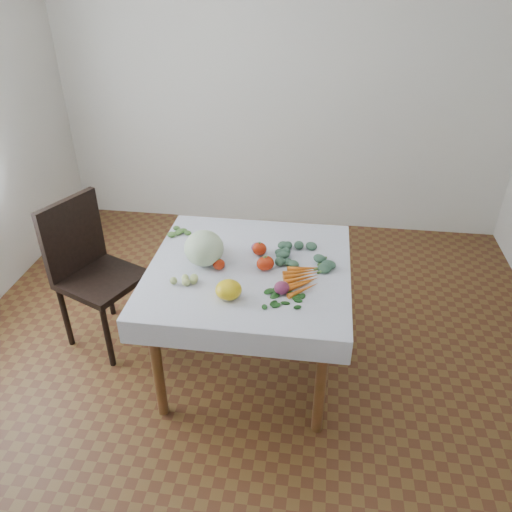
{
  "coord_description": "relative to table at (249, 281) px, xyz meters",
  "views": [
    {
      "loc": [
        0.36,
        -2.33,
        2.28
      ],
      "look_at": [
        0.04,
        0.01,
        0.82
      ],
      "focal_mm": 35.0,
      "sensor_mm": 36.0,
      "label": 1
    }
  ],
  "objects": [
    {
      "name": "ground",
      "position": [
        0.0,
        0.0,
        -0.65
      ],
      "size": [
        4.0,
        4.0,
        0.0
      ],
      "primitive_type": "plane",
      "color": "brown"
    },
    {
      "name": "back_wall",
      "position": [
        0.0,
        2.0,
        0.7
      ],
      "size": [
        4.0,
        0.04,
        2.7
      ],
      "primitive_type": "cube",
      "color": "silver",
      "rests_on": "ground"
    },
    {
      "name": "table",
      "position": [
        0.0,
        0.0,
        0.0
      ],
      "size": [
        1.0,
        1.0,
        0.75
      ],
      "color": "brown",
      "rests_on": "ground"
    },
    {
      "name": "tablecloth",
      "position": [
        0.0,
        0.0,
        0.1
      ],
      "size": [
        1.12,
        1.12,
        0.01
      ],
      "primitive_type": "cube",
      "color": "white",
      "rests_on": "table"
    },
    {
      "name": "chair",
      "position": [
        -1.06,
        0.18,
        -0.09
      ],
      "size": [
        0.59,
        0.59,
        0.99
      ],
      "color": "black",
      "rests_on": "ground"
    },
    {
      "name": "cabbage",
      "position": [
        -0.25,
        0.0,
        0.2
      ],
      "size": [
        0.29,
        0.29,
        0.2
      ],
      "primitive_type": "ellipsoid",
      "rotation": [
        0.0,
        0.0,
        -0.4
      ],
      "color": "beige",
      "rests_on": "tablecloth"
    },
    {
      "name": "tomato_a",
      "position": [
        0.09,
        -0.02,
        0.14
      ],
      "size": [
        0.09,
        0.09,
        0.07
      ],
      "primitive_type": "ellipsoid",
      "rotation": [
        0.0,
        0.0,
        -0.04
      ],
      "color": "#B2260B",
      "rests_on": "tablecloth"
    },
    {
      "name": "tomato_b",
      "position": [
        0.04,
        0.14,
        0.14
      ],
      "size": [
        0.11,
        0.11,
        0.07
      ],
      "primitive_type": "ellipsoid",
      "rotation": [
        0.0,
        0.0,
        -0.32
      ],
      "color": "#B2260B",
      "rests_on": "tablecloth"
    },
    {
      "name": "tomato_c",
      "position": [
        -0.16,
        -0.05,
        0.13
      ],
      "size": [
        0.07,
        0.07,
        0.06
      ],
      "primitive_type": "ellipsoid",
      "rotation": [
        0.0,
        0.0,
        0.0
      ],
      "color": "#B2260B",
      "rests_on": "tablecloth"
    },
    {
      "name": "tomato_d",
      "position": [
        0.1,
        -0.01,
        0.14
      ],
      "size": [
        0.09,
        0.09,
        0.08
      ],
      "primitive_type": "ellipsoid",
      "rotation": [
        0.0,
        0.0,
        -0.03
      ],
      "color": "#B2260B",
      "rests_on": "tablecloth"
    },
    {
      "name": "heirloom_back",
      "position": [
        -0.24,
        0.12,
        0.14
      ],
      "size": [
        0.16,
        0.16,
        0.08
      ],
      "primitive_type": "ellipsoid",
      "rotation": [
        0.0,
        0.0,
        -0.41
      ],
      "color": "yellow",
      "rests_on": "tablecloth"
    },
    {
      "name": "heirloom_front",
      "position": [
        -0.06,
        -0.3,
        0.15
      ],
      "size": [
        0.17,
        0.17,
        0.1
      ],
      "primitive_type": "ellipsoid",
      "rotation": [
        0.0,
        0.0,
        0.28
      ],
      "color": "yellow",
      "rests_on": "tablecloth"
    },
    {
      "name": "onion_a",
      "position": [
        0.02,
        0.16,
        0.13
      ],
      "size": [
        0.08,
        0.08,
        0.06
      ],
      "primitive_type": "ellipsoid",
      "rotation": [
        0.0,
        0.0,
        0.16
      ],
      "color": "#5A193B",
      "rests_on": "tablecloth"
    },
    {
      "name": "onion_b",
      "position": [
        0.2,
        -0.23,
        0.14
      ],
      "size": [
        0.09,
        0.09,
        0.07
      ],
      "primitive_type": "ellipsoid",
      "rotation": [
        0.0,
        0.0,
        -0.11
      ],
      "color": "#5A193B",
      "rests_on": "tablecloth"
    },
    {
      "name": "tomatillo_cluster",
      "position": [
        -0.32,
        -0.22,
        0.12
      ],
      "size": [
        0.12,
        0.1,
        0.04
      ],
      "color": "#ACC270",
      "rests_on": "tablecloth"
    },
    {
      "name": "carrot_bunch",
      "position": [
        0.3,
        -0.1,
        0.12
      ],
      "size": [
        0.21,
        0.32,
        0.03
      ],
      "color": "orange",
      "rests_on": "tablecloth"
    },
    {
      "name": "kale_bunch",
      "position": [
        0.3,
        0.13,
        0.12
      ],
      "size": [
        0.27,
        0.26,
        0.04
      ],
      "color": "#3C6347",
      "rests_on": "tablecloth"
    },
    {
      "name": "basil_bunch",
      "position": [
        0.22,
        -0.29,
        0.11
      ],
      "size": [
        0.21,
        0.18,
        0.01
      ],
      "color": "#174A18",
      "rests_on": "tablecloth"
    },
    {
      "name": "dill_bunch",
      "position": [
        -0.44,
        0.33,
        0.11
      ],
      "size": [
        0.21,
        0.19,
        0.02
      ],
      "color": "#5B873E",
      "rests_on": "tablecloth"
    }
  ]
}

